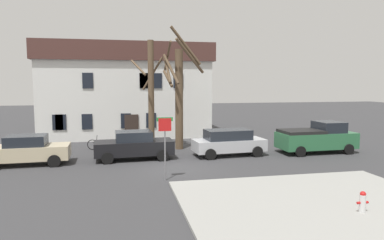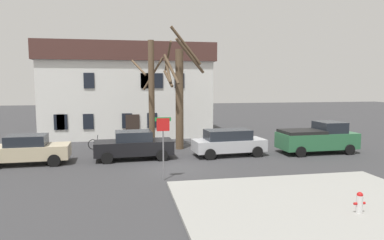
% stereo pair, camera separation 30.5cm
% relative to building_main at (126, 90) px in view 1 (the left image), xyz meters
% --- Properties ---
extents(ground_plane, '(120.00, 120.00, 0.00)m').
position_rel_building_main_xyz_m(ground_plane, '(2.32, -12.82, -4.03)').
color(ground_plane, '#38383A').
extents(sidewalk_slab, '(10.03, 8.45, 0.12)m').
position_rel_building_main_xyz_m(sidewalk_slab, '(6.58, -20.04, -3.97)').
color(sidewalk_slab, '#999993').
rests_on(sidewalk_slab, ground_plane).
extents(building_main, '(14.45, 6.52, 7.92)m').
position_rel_building_main_xyz_m(building_main, '(0.00, 0.00, 0.00)').
color(building_main, white).
rests_on(building_main, ground_plane).
extents(tree_bare_near, '(2.63, 2.59, 7.50)m').
position_rel_building_main_xyz_m(tree_bare_near, '(1.57, -7.13, -0.05)').
color(tree_bare_near, brown).
rests_on(tree_bare_near, ground_plane).
extents(tree_bare_mid, '(2.80, 2.49, 8.27)m').
position_rel_building_main_xyz_m(tree_bare_mid, '(3.42, -7.48, -0.10)').
color(tree_bare_mid, brown).
rests_on(tree_bare_mid, ground_plane).
extents(car_beige_sedan, '(4.62, 2.12, 1.68)m').
position_rel_building_main_xyz_m(car_beige_sedan, '(-5.74, -10.46, -3.19)').
color(car_beige_sedan, '#C6B793').
rests_on(car_beige_sedan, ground_plane).
extents(car_black_sedan, '(4.74, 2.23, 1.72)m').
position_rel_building_main_xyz_m(car_black_sedan, '(0.22, -10.17, -3.17)').
color(car_black_sedan, black).
rests_on(car_black_sedan, ground_plane).
extents(car_silver_wagon, '(4.65, 2.26, 1.67)m').
position_rel_building_main_xyz_m(car_silver_wagon, '(6.15, -10.27, -3.16)').
color(car_silver_wagon, '#B7BABF').
rests_on(car_silver_wagon, ground_plane).
extents(pickup_truck_green, '(5.11, 2.35, 2.05)m').
position_rel_building_main_xyz_m(pickup_truck_green, '(12.19, -10.50, -3.04)').
color(pickup_truck_green, '#2D6B42').
rests_on(pickup_truck_green, ground_plane).
extents(fire_hydrant, '(0.42, 0.22, 0.74)m').
position_rel_building_main_xyz_m(fire_hydrant, '(7.64, -20.90, -3.53)').
color(fire_hydrant, silver).
rests_on(fire_hydrant, sidewalk_slab).
extents(street_sign_pole, '(0.76, 0.07, 3.00)m').
position_rel_building_main_xyz_m(street_sign_pole, '(1.48, -15.14, -1.94)').
color(street_sign_pole, slate).
rests_on(street_sign_pole, ground_plane).
extents(bicycle_leaning, '(1.73, 0.36, 1.03)m').
position_rel_building_main_xyz_m(bicycle_leaning, '(-2.00, -6.59, -3.67)').
color(bicycle_leaning, black).
rests_on(bicycle_leaning, ground_plane).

